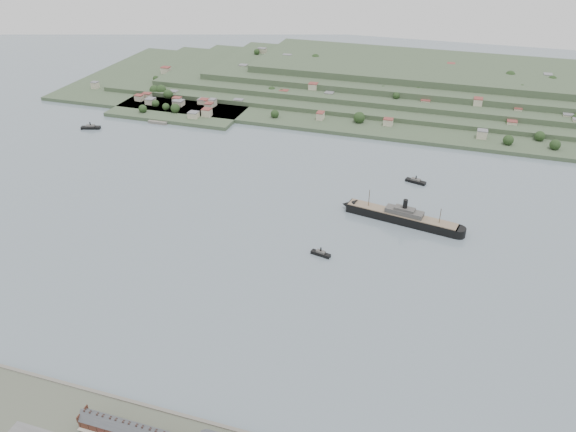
% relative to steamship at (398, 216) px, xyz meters
% --- Properties ---
extents(ground, '(1400.00, 1400.00, 0.00)m').
position_rel_steamship_xyz_m(ground, '(-77.23, -72.20, -4.39)').
color(ground, slate).
rests_on(ground, ground).
extents(far_peninsula, '(760.00, 309.00, 30.00)m').
position_rel_steamship_xyz_m(far_peninsula, '(-49.33, 320.90, 7.49)').
color(far_peninsula, '#3B5236').
rests_on(far_peninsula, ground).
extents(steamship, '(98.45, 28.11, 23.76)m').
position_rel_steamship_xyz_m(steamship, '(0.00, 0.00, 0.00)').
color(steamship, black).
rests_on(steamship, ground).
extents(tugboat, '(14.90, 6.90, 6.48)m').
position_rel_steamship_xyz_m(tugboat, '(-45.15, -64.14, -2.80)').
color(tugboat, black).
rests_on(tugboat, ground).
extents(ferry_west, '(21.18, 11.86, 7.66)m').
position_rel_steamship_xyz_m(ferry_west, '(-343.30, 95.21, -2.54)').
color(ferry_west, black).
rests_on(ferry_west, ground).
extents(ferry_east, '(18.71, 9.72, 6.76)m').
position_rel_steamship_xyz_m(ferry_east, '(5.39, 70.98, -2.76)').
color(ferry_east, black).
rests_on(ferry_east, ground).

